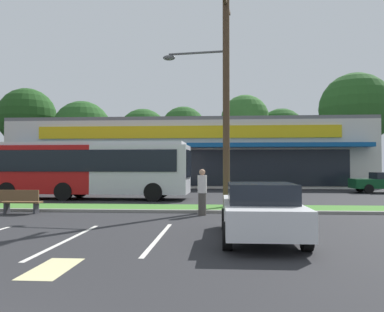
{
  "coord_description": "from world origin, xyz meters",
  "views": [
    {
      "loc": [
        3.48,
        -3.28,
        1.9
      ],
      "look_at": [
        1.99,
        18.1,
        2.44
      ],
      "focal_mm": 37.19,
      "sensor_mm": 36.0,
      "label": 1
    }
  ],
  "objects_px": {
    "car_0": "(82,182)",
    "car_3": "(260,210)",
    "city_bus": "(87,168)",
    "bus_stop_bench": "(21,201)",
    "pedestrian_by_pole": "(202,192)",
    "utility_pole": "(223,92)"
  },
  "relations": [
    {
      "from": "bus_stop_bench",
      "to": "pedestrian_by_pole",
      "type": "height_order",
      "value": "pedestrian_by_pole"
    },
    {
      "from": "pedestrian_by_pole",
      "to": "utility_pole",
      "type": "bearing_deg",
      "value": 115.96
    },
    {
      "from": "car_3",
      "to": "city_bus",
      "type": "bearing_deg",
      "value": 35.92
    },
    {
      "from": "utility_pole",
      "to": "city_bus",
      "type": "relative_size",
      "value": 0.82
    },
    {
      "from": "car_0",
      "to": "car_3",
      "type": "xyz_separation_m",
      "value": [
        10.97,
        -17.74,
        -0.0
      ]
    },
    {
      "from": "city_bus",
      "to": "car_3",
      "type": "bearing_deg",
      "value": -52.45
    },
    {
      "from": "city_bus",
      "to": "car_3",
      "type": "relative_size",
      "value": 2.57
    },
    {
      "from": "city_bus",
      "to": "pedestrian_by_pole",
      "type": "height_order",
      "value": "city_bus"
    },
    {
      "from": "car_3",
      "to": "pedestrian_by_pole",
      "type": "bearing_deg",
      "value": 19.39
    },
    {
      "from": "bus_stop_bench",
      "to": "pedestrian_by_pole",
      "type": "xyz_separation_m",
      "value": [
        7.25,
        -0.04,
        0.39
      ]
    },
    {
      "from": "city_bus",
      "to": "bus_stop_bench",
      "type": "distance_m",
      "value": 7.14
    },
    {
      "from": "utility_pole",
      "to": "city_bus",
      "type": "height_order",
      "value": "utility_pole"
    },
    {
      "from": "utility_pole",
      "to": "pedestrian_by_pole",
      "type": "height_order",
      "value": "utility_pole"
    },
    {
      "from": "car_0",
      "to": "pedestrian_by_pole",
      "type": "bearing_deg",
      "value": -54.25
    },
    {
      "from": "car_0",
      "to": "bus_stop_bench",
      "type": "bearing_deg",
      "value": -81.14
    },
    {
      "from": "car_0",
      "to": "car_3",
      "type": "distance_m",
      "value": 20.85
    },
    {
      "from": "bus_stop_bench",
      "to": "utility_pole",
      "type": "bearing_deg",
      "value": -165.3
    },
    {
      "from": "car_3",
      "to": "pedestrian_by_pole",
      "type": "distance_m",
      "value": 5.19
    },
    {
      "from": "pedestrian_by_pole",
      "to": "car_0",
      "type": "bearing_deg",
      "value": 172.54
    },
    {
      "from": "bus_stop_bench",
      "to": "car_3",
      "type": "xyz_separation_m",
      "value": [
        8.97,
        -4.93,
        0.25
      ]
    },
    {
      "from": "car_3",
      "to": "utility_pole",
      "type": "bearing_deg",
      "value": 7.3
    },
    {
      "from": "utility_pole",
      "to": "bus_stop_bench",
      "type": "bearing_deg",
      "value": -165.3
    }
  ]
}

